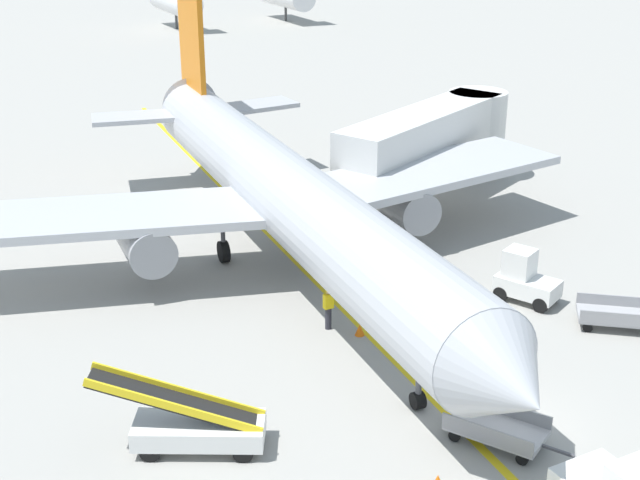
{
  "coord_description": "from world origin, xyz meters",
  "views": [
    {
      "loc": [
        -15.56,
        -17.71,
        15.36
      ],
      "look_at": [
        -0.87,
        10.46,
        2.5
      ],
      "focal_mm": 49.65,
      "sensor_mm": 36.0,
      "label": 1
    }
  ],
  "objects": [
    {
      "name": "airliner",
      "position": [
        -0.82,
        14.0,
        3.42
      ],
      "size": [
        28.51,
        35.34,
        10.1
      ],
      "color": "#B2B5BA",
      "rests_on": "ground"
    },
    {
      "name": "baggage_cart_empty_trailing",
      "position": [
        -0.79,
        -0.63,
        0.47
      ],
      "size": [
        2.73,
        3.67,
        0.94
      ],
      "color": "#A5A5A8",
      "rests_on": "ground"
    },
    {
      "name": "taxi_line_yellow",
      "position": [
        -0.87,
        5.0,
        0.0
      ],
      "size": [
        6.87,
        79.75,
        0.01
      ],
      "primitive_type": "cube",
      "rotation": [
        0.0,
        0.0,
        -0.08
      ],
      "color": "yellow",
      "rests_on": "ground"
    },
    {
      "name": "baggage_cart_loaded",
      "position": [
        7.76,
        3.18,
        0.47
      ],
      "size": [
        3.45,
        2.96,
        0.94
      ],
      "color": "#A5A5A8",
      "rests_on": "ground"
    },
    {
      "name": "ground_plane",
      "position": [
        0.0,
        0.0,
        0.0
      ],
      "size": [
        300.0,
        300.0,
        0.0
      ],
      "primitive_type": "plane",
      "color": "#9E9B93"
    },
    {
      "name": "belt_loader_forward_hold",
      "position": [
        -8.73,
        3.23,
        0.78
      ],
      "size": [
        5.0,
        3.47,
        2.59
      ],
      "color": "silver",
      "rests_on": "ground"
    },
    {
      "name": "jet_bridge",
      "position": [
        10.08,
        18.55,
        3.54
      ],
      "size": [
        12.76,
        7.71,
        4.85
      ],
      "color": "silver",
      "rests_on": "ground"
    },
    {
      "name": "ground_crew_marshaller",
      "position": [
        -1.79,
        8.02,
        0.91
      ],
      "size": [
        0.36,
        0.24,
        1.7
      ],
      "color": "#26262D",
      "rests_on": "ground"
    },
    {
      "name": "safety_cone_nose_right",
      "position": [
        -1.02,
        7.03,
        0.22
      ],
      "size": [
        0.36,
        0.36,
        0.44
      ],
      "primitive_type": "cone",
      "color": "orange",
      "rests_on": "ground"
    },
    {
      "name": "baggage_tug_near_wing",
      "position": [
        6.17,
        6.57,
        0.93
      ],
      "size": [
        2.2,
        2.72,
        2.1
      ],
      "color": "silver",
      "rests_on": "ground"
    },
    {
      "name": "distant_aircraft_mid_left",
      "position": [
        17.11,
        79.87,
        3.22
      ],
      "size": [
        3.0,
        10.1,
        8.8
      ],
      "color": "silver",
      "rests_on": "ground"
    }
  ]
}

